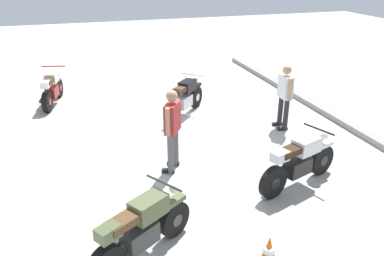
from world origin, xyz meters
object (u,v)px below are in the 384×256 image
Objects in this scene: person_in_white_shirt at (285,93)px; person_in_red_shirt at (172,125)px; motorcycle_cream_vintage at (52,89)px; motorcycle_black_cruiser at (185,98)px; motorcycle_olive_vintage at (142,230)px; traffic_cone at (269,252)px; motorcycle_silver_cruiser at (299,161)px.

person_in_red_shirt is at bearing 25.64° from person_in_white_shirt.
motorcycle_black_cruiser is at bearing -107.43° from motorcycle_cream_vintage.
person_in_white_shirt reaches higher than motorcycle_olive_vintage.
person_in_red_shirt is 3.30× the size of traffic_cone.
motorcycle_black_cruiser is 0.97× the size of person_in_white_shirt.
motorcycle_silver_cruiser is at bearing -14.40° from motorcycle_olive_vintage.
motorcycle_olive_vintage is at bearing -113.99° from traffic_cone.
motorcycle_olive_vintage is at bearing 97.73° from person_in_red_shirt.
motorcycle_cream_vintage is at bearing -28.59° from person_in_white_shirt.
motorcycle_black_cruiser is 0.83× the size of motorcycle_cream_vintage.
traffic_cone is (8.17, 3.02, -0.23)m from motorcycle_cream_vintage.
person_in_red_shirt reaches higher than motorcycle_black_cruiser.
motorcycle_black_cruiser is 3.03× the size of traffic_cone.
person_in_white_shirt is at bearing 148.62° from traffic_cone.
person_in_white_shirt reaches higher than traffic_cone.
person_in_white_shirt is at bearing -109.60° from motorcycle_cream_vintage.
motorcycle_black_cruiser is 3.14m from person_in_red_shirt.
person_in_white_shirt is at bearing 7.22° from motorcycle_olive_vintage.
motorcycle_silver_cruiser is at bearing -122.87° from motorcycle_black_cruiser.
person_in_red_shirt is at bearing 128.72° from motorcycle_silver_cruiser.
motorcycle_silver_cruiser is at bearing 139.30° from traffic_cone.
person_in_white_shirt is at bearing 46.90° from motorcycle_silver_cruiser.
traffic_cone is (3.18, 0.57, -0.75)m from person_in_red_shirt.
motorcycle_silver_cruiser is 2.90m from person_in_white_shirt.
motorcycle_cream_vintage is 8.72m from traffic_cone.
motorcycle_olive_vintage is 7.54m from motorcycle_cream_vintage.
motorcycle_cream_vintage is at bearing 102.56° from motorcycle_black_cruiser.
person_in_white_shirt is (-2.63, 1.14, 0.43)m from motorcycle_silver_cruiser.
traffic_cone is at bearing -150.35° from motorcycle_silver_cruiser.
traffic_cone is at bearing -141.93° from motorcycle_black_cruiser.
person_in_red_shirt is 1.05× the size of person_in_white_shirt.
motorcycle_olive_vintage is 1.07× the size of motorcycle_black_cruiser.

